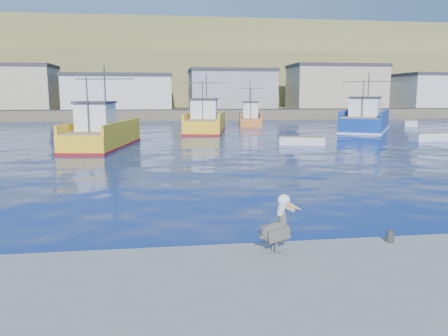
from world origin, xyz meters
name	(u,v)px	position (x,y,z in m)	size (l,w,h in m)	color
ground	(245,226)	(0.00, 0.00, 0.00)	(260.00, 260.00, 0.00)	#061351
dock_bollards	(296,241)	(0.60, -3.40, 0.65)	(36.20, 0.20, 0.30)	#4C4C4C
far_shore	(171,77)	(0.00, 109.20, 8.98)	(200.00, 81.00, 24.00)	brown
trawler_yellow_a	(102,135)	(-7.29, 22.21, 1.00)	(5.36, 10.94, 6.41)	yellow
trawler_yellow_b	(205,122)	(2.20, 35.76, 1.04)	(5.94, 11.82, 6.51)	yellow
trawler_blue	(365,121)	(20.73, 34.90, 1.12)	(10.47, 13.17, 6.70)	navy
boat_orange	(250,118)	(9.13, 44.95, 0.99)	(3.95, 7.69, 5.96)	orange
skiff_mid	(302,141)	(8.91, 21.82, 0.26)	(3.93, 2.28, 0.81)	silver
skiff_far	(411,123)	(30.36, 41.43, 0.30)	(3.44, 4.51, 0.94)	silver
skiff_extra	(433,138)	(21.64, 23.20, 0.28)	(4.18, 1.79, 0.88)	silver
pelican	(278,228)	(0.07, -3.68, 1.08)	(1.09, 0.58, 1.35)	#595451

